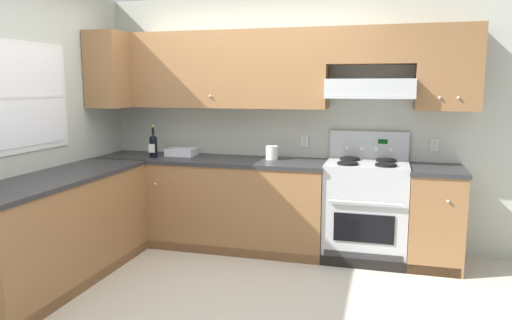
% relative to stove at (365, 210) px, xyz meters
% --- Properties ---
extents(ground_plane, '(7.04, 7.04, 0.00)m').
position_rel_stove_xyz_m(ground_plane, '(-1.20, -1.25, -0.48)').
color(ground_plane, beige).
extents(wall_back, '(4.68, 0.57, 2.55)m').
position_rel_stove_xyz_m(wall_back, '(-0.81, 0.27, 1.00)').
color(wall_back, beige).
rests_on(wall_back, ground_plane).
extents(wall_left, '(0.47, 4.00, 2.55)m').
position_rel_stove_xyz_m(wall_left, '(-2.79, -1.03, 0.87)').
color(wall_left, beige).
rests_on(wall_left, ground_plane).
extents(counter_back_run, '(3.60, 0.65, 0.91)m').
position_rel_stove_xyz_m(counter_back_run, '(-1.19, -0.01, -0.03)').
color(counter_back_run, olive).
rests_on(counter_back_run, ground_plane).
extents(counter_left_run, '(0.63, 1.91, 0.91)m').
position_rel_stove_xyz_m(counter_left_run, '(-2.44, -1.26, -0.03)').
color(counter_left_run, olive).
rests_on(counter_left_run, ground_plane).
extents(stove, '(0.76, 0.62, 1.20)m').
position_rel_stove_xyz_m(stove, '(0.00, 0.00, 0.00)').
color(stove, '#B7BABC').
rests_on(stove, ground_plane).
extents(wine_bottle, '(0.08, 0.08, 0.33)m').
position_rel_stove_xyz_m(wine_bottle, '(-2.16, -0.09, 0.56)').
color(wine_bottle, black).
rests_on(wine_bottle, counter_back_run).
extents(bowl, '(0.30, 0.21, 0.08)m').
position_rel_stove_xyz_m(bowl, '(-1.92, 0.08, 0.46)').
color(bowl, silver).
rests_on(bowl, counter_back_run).
extents(paper_towel_roll, '(0.12, 0.12, 0.14)m').
position_rel_stove_xyz_m(paper_towel_roll, '(-0.94, 0.09, 0.50)').
color(paper_towel_roll, white).
rests_on(paper_towel_roll, counter_back_run).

